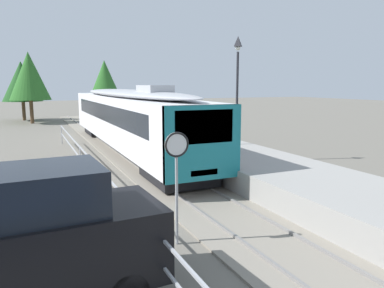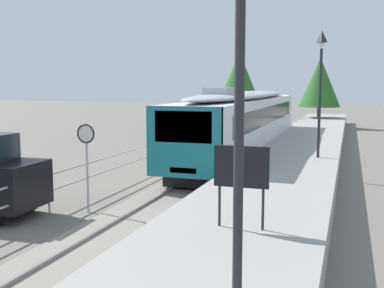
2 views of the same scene
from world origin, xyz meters
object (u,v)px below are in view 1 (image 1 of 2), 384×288
object	(u,v)px
commuter_train	(127,115)
parked_van_black	(14,240)
platform_lamp_mid_platform	(238,70)
speed_limit_sign	(177,160)

from	to	relation	value
commuter_train	parked_van_black	world-z (taller)	commuter_train
platform_lamp_mid_platform	commuter_train	bearing A→B (deg)	130.80
platform_lamp_mid_platform	parked_van_black	bearing A→B (deg)	-136.84
platform_lamp_mid_platform	parked_van_black	xyz separation A→B (m)	(-10.00, -9.38, -3.33)
speed_limit_sign	parked_van_black	size ratio (longest dim) A/B	0.56
platform_lamp_mid_platform	parked_van_black	size ratio (longest dim) A/B	1.07
commuter_train	platform_lamp_mid_platform	distance (m)	7.07
speed_limit_sign	parked_van_black	bearing A→B (deg)	-158.63
commuter_train	parked_van_black	size ratio (longest dim) A/B	4.11
speed_limit_sign	parked_van_black	distance (m)	3.87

